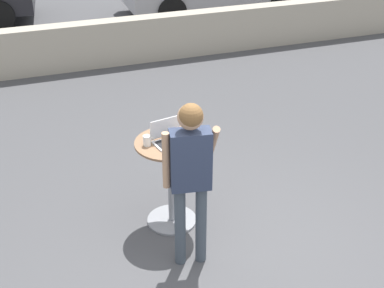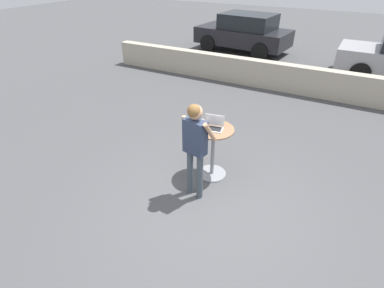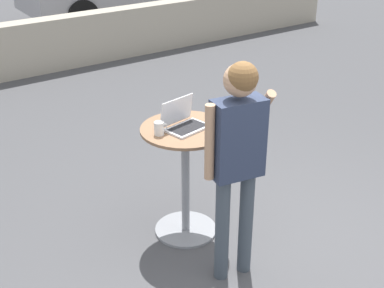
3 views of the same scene
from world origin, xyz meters
TOP-DOWN VIEW (x-y plane):
  - ground_plane at (0.00, 0.00)m, footprint 50.00×50.00m
  - pavement_kerb at (0.00, 5.92)m, footprint 13.04×0.35m
  - cafe_table at (-0.38, 0.88)m, footprint 0.74×0.74m
  - laptop at (-0.39, 0.89)m, footprint 0.39×0.31m
  - coffee_mug at (-0.62, 0.89)m, footprint 0.12×0.08m
  - standing_person at (-0.41, 0.19)m, footprint 0.55×0.35m

SIDE VIEW (x-z plane):
  - ground_plane at x=0.00m, z-range 0.00..0.00m
  - pavement_kerb at x=0.00m, z-range 0.00..0.85m
  - cafe_table at x=-0.38m, z-range 0.12..1.13m
  - laptop at x=-0.39m, z-range 0.95..1.19m
  - coffee_mug at x=-0.62m, z-range 1.02..1.13m
  - standing_person at x=-0.41m, z-range 0.25..2.02m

